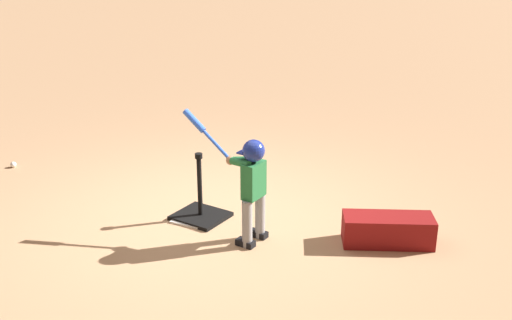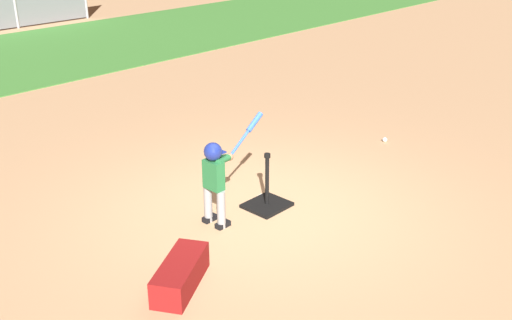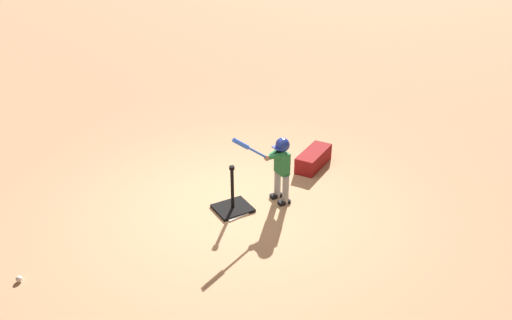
# 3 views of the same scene
# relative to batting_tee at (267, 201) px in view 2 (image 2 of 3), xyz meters

# --- Properties ---
(ground_plane) EXTENTS (90.00, 90.00, 0.00)m
(ground_plane) POSITION_rel_batting_tee_xyz_m (-0.09, -0.05, -0.08)
(ground_plane) COLOR tan
(home_plate) EXTENTS (0.49, 0.49, 0.02)m
(home_plate) POSITION_rel_batting_tee_xyz_m (0.00, 0.02, -0.07)
(home_plate) COLOR white
(home_plate) RESTS_ON ground_plane
(batting_tee) EXTENTS (0.51, 0.46, 0.71)m
(batting_tee) POSITION_rel_batting_tee_xyz_m (0.00, 0.00, 0.00)
(batting_tee) COLOR black
(batting_tee) RESTS_ON ground_plane
(batter_child) EXTENTS (0.90, 0.32, 1.20)m
(batter_child) POSITION_rel_batting_tee_xyz_m (-0.71, 0.14, 0.57)
(batter_child) COLOR gray
(batter_child) RESTS_ON ground_plane
(baseball) EXTENTS (0.07, 0.07, 0.07)m
(baseball) POSITION_rel_batting_tee_xyz_m (2.90, 0.12, -0.04)
(baseball) COLOR white
(baseball) RESTS_ON ground_plane
(equipment_bag) EXTENTS (0.89, 0.70, 0.28)m
(equipment_bag) POSITION_rel_batting_tee_xyz_m (-1.82, -0.52, 0.06)
(equipment_bag) COLOR maroon
(equipment_bag) RESTS_ON ground_plane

